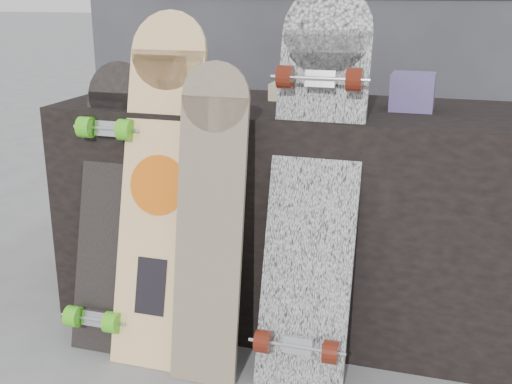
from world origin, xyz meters
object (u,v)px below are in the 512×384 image
(longboard_celtic, at_px, (210,216))
(skateboard_dark, at_px, (108,204))
(longboard_geisha, at_px, (160,180))
(vendor_table, at_px, (287,213))
(longboard_cascadia, at_px, (314,182))

(longboard_celtic, height_order, skateboard_dark, longboard_celtic)
(longboard_geisha, bearing_deg, skateboard_dark, 179.60)
(vendor_table, xyz_separation_m, longboard_celtic, (-0.13, -0.44, 0.12))
(vendor_table, distance_m, skateboard_dark, 0.65)
(longboard_geisha, distance_m, skateboard_dark, 0.22)
(longboard_geisha, height_order, longboard_celtic, longboard_geisha)
(longboard_celtic, bearing_deg, longboard_geisha, 155.98)
(longboard_cascadia, bearing_deg, longboard_geisha, -177.26)
(longboard_cascadia, height_order, skateboard_dark, longboard_cascadia)
(vendor_table, relative_size, longboard_celtic, 1.62)
(vendor_table, xyz_separation_m, longboard_cascadia, (0.16, -0.32, 0.23))
(longboard_geisha, height_order, skateboard_dark, longboard_geisha)
(longboard_celtic, xyz_separation_m, longboard_cascadia, (0.30, 0.12, 0.10))
(longboard_celtic, distance_m, longboard_cascadia, 0.33)
(vendor_table, distance_m, longboard_cascadia, 0.42)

